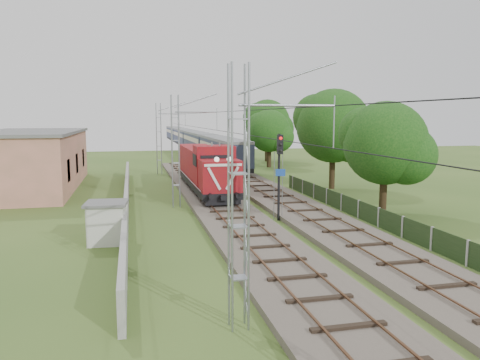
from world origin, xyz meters
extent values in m
plane|color=#395620|center=(0.00, 0.00, 0.00)|extent=(140.00, 140.00, 0.00)
cube|color=#6B6054|center=(0.00, 7.00, 0.15)|extent=(4.20, 70.00, 0.30)
cube|color=black|center=(0.00, 7.00, 0.35)|extent=(2.40, 70.00, 0.10)
cube|color=brown|center=(-0.85, 7.00, 0.42)|extent=(0.08, 70.00, 0.05)
cube|color=brown|center=(0.85, 7.00, 0.42)|extent=(0.08, 70.00, 0.05)
cube|color=#6B6054|center=(5.00, 20.00, 0.15)|extent=(4.20, 80.00, 0.30)
cube|color=black|center=(5.00, 20.00, 0.35)|extent=(2.40, 80.00, 0.10)
cube|color=brown|center=(4.15, 20.00, 0.42)|extent=(0.08, 80.00, 0.05)
cube|color=brown|center=(5.85, 20.00, 0.42)|extent=(0.08, 80.00, 0.05)
cylinder|color=gray|center=(-1.50, -8.00, 6.80)|extent=(3.00, 0.08, 0.08)
cylinder|color=gray|center=(-1.50, 12.00, 6.80)|extent=(3.00, 0.08, 0.08)
cylinder|color=gray|center=(-1.50, 32.00, 6.80)|extent=(3.00, 0.08, 0.08)
cylinder|color=black|center=(0.00, 12.00, 5.50)|extent=(0.03, 70.00, 0.03)
cylinder|color=black|center=(0.00, 12.00, 6.80)|extent=(0.03, 70.00, 0.03)
cube|color=#9E9E99|center=(-6.50, 12.00, 0.75)|extent=(0.25, 40.00, 1.50)
cube|color=tan|center=(-15.00, 24.00, 2.50)|extent=(8.00, 20.00, 5.00)
cube|color=#606060|center=(-15.00, 24.00, 5.10)|extent=(8.40, 20.40, 0.25)
cube|color=black|center=(-11.05, 18.00, 2.20)|extent=(0.10, 1.60, 1.80)
cube|color=black|center=(-11.05, 24.00, 2.20)|extent=(0.10, 1.60, 1.80)
cube|color=black|center=(-11.05, 30.00, 2.20)|extent=(0.10, 1.60, 1.80)
cube|color=black|center=(8.00, 3.00, 0.60)|extent=(0.05, 32.00, 1.15)
cube|color=#9E9E99|center=(8.00, 18.00, 0.60)|extent=(0.12, 0.12, 1.20)
cube|color=black|center=(0.00, 17.96, 0.98)|extent=(2.90, 16.45, 0.48)
cube|color=black|center=(0.00, 12.64, 0.69)|extent=(2.13, 3.48, 0.48)
cube|color=black|center=(0.00, 23.28, 0.69)|extent=(2.13, 3.48, 0.48)
cube|color=black|center=(0.00, 9.83, 0.60)|extent=(2.52, 0.24, 0.34)
cube|color=maroon|center=(0.00, 10.95, 2.34)|extent=(2.81, 2.42, 2.23)
sphere|color=white|center=(-0.44, 9.79, 3.59)|extent=(0.35, 0.35, 0.35)
sphere|color=white|center=(0.44, 9.79, 3.59)|extent=(0.35, 0.35, 0.35)
cube|color=silver|center=(-0.63, 9.72, 2.29)|extent=(0.97, 0.06, 1.62)
cube|color=silver|center=(0.63, 9.72, 2.29)|extent=(0.97, 0.06, 1.62)
cube|color=silver|center=(0.00, 9.72, 3.21)|extent=(2.61, 0.06, 0.17)
cube|color=maroon|center=(0.00, 13.32, 2.77)|extent=(2.90, 2.32, 3.10)
cube|color=black|center=(0.00, 12.14, 3.26)|extent=(2.42, 0.06, 0.87)
cube|color=maroon|center=(0.00, 20.33, 2.48)|extent=(2.71, 11.71, 2.52)
cylinder|color=black|center=(0.00, 17.38, 3.88)|extent=(0.43, 0.43, 0.39)
cylinder|color=gray|center=(-0.29, 12.54, 4.46)|extent=(0.12, 0.12, 0.34)
cylinder|color=gray|center=(0.29, 12.54, 4.46)|extent=(0.12, 0.12, 0.34)
cube|color=black|center=(5.00, 35.59, 0.87)|extent=(2.69, 20.43, 0.46)
cube|color=#303951|center=(5.00, 35.59, 2.35)|extent=(2.79, 20.43, 2.51)
cube|color=#BFB294|center=(5.00, 35.59, 2.82)|extent=(2.82, 19.61, 0.70)
cube|color=slate|center=(5.00, 35.59, 3.75)|extent=(2.83, 20.43, 0.32)
cube|color=black|center=(5.00, 56.95, 0.87)|extent=(2.69, 20.43, 0.46)
cube|color=#303951|center=(5.00, 56.95, 2.35)|extent=(2.79, 20.43, 2.51)
cube|color=#BFB294|center=(5.00, 56.95, 2.82)|extent=(2.82, 19.61, 0.70)
cube|color=slate|center=(5.00, 56.95, 3.75)|extent=(2.83, 20.43, 0.32)
cube|color=black|center=(5.00, 78.30, 0.87)|extent=(2.69, 20.43, 0.46)
cube|color=#303951|center=(5.00, 78.30, 2.35)|extent=(2.79, 20.43, 2.51)
cube|color=#BFB294|center=(5.00, 78.30, 2.82)|extent=(2.82, 19.61, 0.70)
cube|color=slate|center=(5.00, 78.30, 3.75)|extent=(2.83, 20.43, 0.32)
cube|color=black|center=(5.00, 99.66, 0.87)|extent=(2.69, 20.43, 0.46)
cube|color=#303951|center=(5.00, 99.66, 2.35)|extent=(2.79, 20.43, 2.51)
cube|color=#BFB294|center=(5.00, 99.66, 2.82)|extent=(2.82, 19.61, 0.70)
cube|color=slate|center=(5.00, 99.66, 3.75)|extent=(2.83, 20.43, 0.32)
cylinder|color=black|center=(2.82, 6.11, 2.72)|extent=(0.15, 0.15, 5.44)
cube|color=black|center=(2.82, 5.95, 4.79)|extent=(0.43, 0.32, 1.20)
sphere|color=red|center=(2.82, 5.82, 5.17)|extent=(0.20, 0.20, 0.20)
sphere|color=black|center=(2.82, 5.82, 4.79)|extent=(0.20, 0.20, 0.20)
sphere|color=black|center=(2.82, 5.82, 4.41)|extent=(0.20, 0.20, 0.20)
cube|color=#194098|center=(2.87, 5.98, 3.05)|extent=(0.59, 0.19, 0.44)
cube|color=beige|center=(-7.40, 3.09, 0.99)|extent=(1.95, 1.95, 1.99)
cube|color=#606060|center=(-7.40, 3.09, 2.08)|extent=(2.24, 2.24, 0.14)
cylinder|color=#3C2D18|center=(10.28, 6.52, 1.68)|extent=(0.49, 0.49, 3.37)
sphere|color=#103B10|center=(10.28, 6.52, 4.75)|extent=(5.51, 5.51, 5.51)
sphere|color=#103B10|center=(11.38, 5.69, 3.98)|extent=(3.86, 3.86, 3.86)
sphere|color=#103B10|center=(9.31, 7.49, 5.36)|extent=(3.58, 3.58, 3.58)
cylinder|color=#3C2D18|center=(11.54, 17.54, 2.01)|extent=(0.52, 0.52, 4.02)
sphere|color=#103B10|center=(11.54, 17.54, 5.66)|extent=(6.58, 6.58, 6.58)
sphere|color=#103B10|center=(12.86, 16.56, 4.75)|extent=(4.60, 4.60, 4.60)
sphere|color=#103B10|center=(10.39, 18.69, 6.39)|extent=(4.27, 4.27, 4.27)
cylinder|color=#3C2D18|center=(11.23, 36.36, 1.66)|extent=(0.58, 0.58, 3.32)
sphere|color=#103B10|center=(11.23, 36.36, 4.68)|extent=(5.43, 5.43, 5.43)
sphere|color=#103B10|center=(12.32, 35.55, 3.92)|extent=(3.80, 3.80, 3.80)
sphere|color=#103B10|center=(10.28, 37.31, 5.28)|extent=(3.53, 3.53, 3.53)
cylinder|color=#3C2D18|center=(13.30, 44.28, 2.01)|extent=(0.63, 0.63, 4.03)
sphere|color=#103B10|center=(13.30, 44.28, 5.67)|extent=(6.59, 6.59, 6.59)
sphere|color=#103B10|center=(14.62, 43.30, 4.76)|extent=(4.61, 4.61, 4.61)
sphere|color=#103B10|center=(12.15, 45.44, 6.40)|extent=(4.28, 4.28, 4.28)
camera|label=1|loc=(-6.07, -21.36, 6.46)|focal=35.00mm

